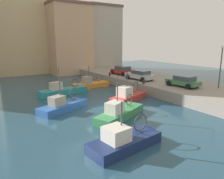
# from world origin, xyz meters

# --- Properties ---
(water_surface) EXTENTS (80.00, 80.00, 0.00)m
(water_surface) POSITION_xyz_m (0.00, 0.00, 0.00)
(water_surface) COLOR navy
(water_surface) RESTS_ON ground
(quay_wall) EXTENTS (9.00, 56.00, 1.20)m
(quay_wall) POSITION_xyz_m (11.50, 0.00, 0.60)
(quay_wall) COLOR gray
(quay_wall) RESTS_ON ground
(fishing_boat_blue) EXTENTS (6.11, 3.81, 4.04)m
(fishing_boat_blue) POSITION_xyz_m (-3.28, 1.20, 0.12)
(fishing_boat_blue) COLOR #2D60B7
(fishing_boat_blue) RESTS_ON ground
(fishing_boat_red) EXTENTS (6.01, 3.49, 3.93)m
(fishing_boat_red) POSITION_xyz_m (3.99, 0.42, 0.18)
(fishing_boat_red) COLOR #BC3833
(fishing_boat_red) RESTS_ON ground
(fishing_boat_teal) EXTENTS (6.93, 2.41, 4.10)m
(fishing_boat_teal) POSITION_xyz_m (-1.04, 7.08, 0.11)
(fishing_boat_teal) COLOR teal
(fishing_boat_teal) RESTS_ON ground
(fishing_boat_green) EXTENTS (6.52, 3.98, 4.51)m
(fishing_boat_green) POSITION_xyz_m (0.02, -3.61, 0.14)
(fishing_boat_green) COLOR #388951
(fishing_boat_green) RESTS_ON ground
(fishing_boat_navy) EXTENTS (5.80, 2.47, 3.89)m
(fishing_boat_navy) POSITION_xyz_m (-2.78, -8.30, 0.14)
(fishing_boat_navy) COLOR navy
(fishing_boat_navy) RESTS_ON ground
(fishing_boat_orange) EXTENTS (6.21, 2.16, 3.92)m
(fishing_boat_orange) POSITION_xyz_m (3.92, 9.09, 0.12)
(fishing_boat_orange) COLOR orange
(fishing_boat_orange) RESTS_ON ground
(parked_car_green) EXTENTS (2.27, 4.04, 1.31)m
(parked_car_green) POSITION_xyz_m (10.29, -1.67, 1.88)
(parked_car_green) COLOR #387547
(parked_car_green) RESTS_ON quay_wall
(parked_car_red) EXTENTS (2.22, 4.07, 1.38)m
(parked_car_red) POSITION_xyz_m (9.68, 9.90, 1.91)
(parked_car_red) COLOR red
(parked_car_red) RESTS_ON quay_wall
(parked_car_silver) EXTENTS (2.30, 4.37, 1.34)m
(parked_car_silver) POSITION_xyz_m (8.95, 4.67, 1.89)
(parked_car_silver) COLOR #B7B7BC
(parked_car_silver) RESTS_ON quay_wall
(mooring_bollard_south) EXTENTS (0.28, 0.28, 0.55)m
(mooring_bollard_south) POSITION_xyz_m (7.35, 2.00, 1.48)
(mooring_bollard_south) COLOR #2D2D33
(mooring_bollard_south) RESTS_ON quay_wall
(mooring_bollard_mid) EXTENTS (0.28, 0.28, 0.55)m
(mooring_bollard_mid) POSITION_xyz_m (7.35, 10.00, 1.48)
(mooring_bollard_mid) COLOR #2D2D33
(mooring_bollard_mid) RESTS_ON quay_wall
(quay_streetlamp) EXTENTS (0.36, 0.36, 4.83)m
(quay_streetlamp) POSITION_xyz_m (13.00, -4.46, 4.45)
(quay_streetlamp) COLOR #38383D
(quay_streetlamp) RESTS_ON quay_wall
(waterfront_building_central) EXTENTS (8.04, 9.20, 13.67)m
(waterfront_building_central) POSITION_xyz_m (6.40, 24.74, 6.85)
(waterfront_building_central) COLOR tan
(waterfront_building_central) RESTS_ON ground
(waterfront_building_east_mid) EXTENTS (7.88, 8.60, 14.07)m
(waterfront_building_east_mid) POSITION_xyz_m (14.57, 26.17, 7.05)
(waterfront_building_east_mid) COLOR #B2A899
(waterfront_building_east_mid) RESTS_ON ground
(waterfront_building_east) EXTENTS (10.46, 6.48, 22.96)m
(waterfront_building_east) POSITION_xyz_m (-1.44, 28.42, 11.50)
(waterfront_building_east) COLOR #D1B284
(waterfront_building_east) RESTS_ON ground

